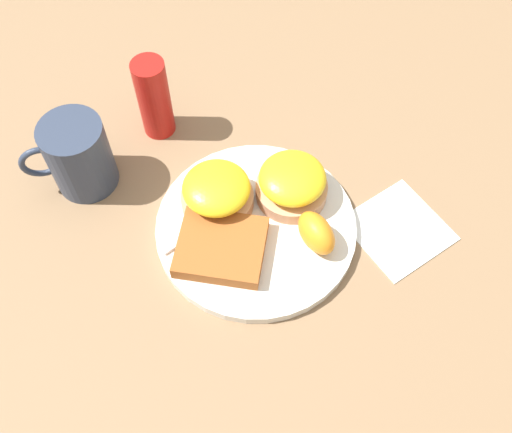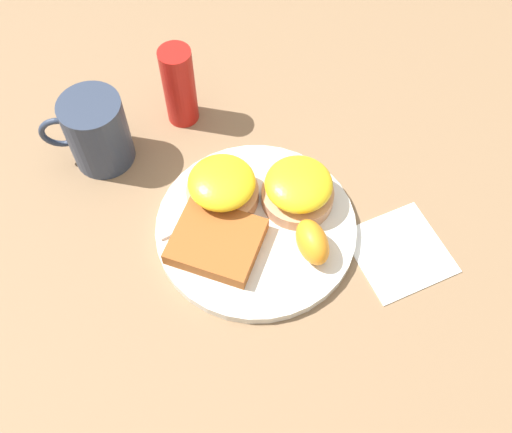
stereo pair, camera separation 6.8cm
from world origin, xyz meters
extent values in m
plane|color=#846647|center=(0.00, 0.00, 0.00)|extent=(1.10, 1.10, 0.00)
cylinder|color=silver|center=(0.00, 0.00, 0.01)|extent=(0.25, 0.25, 0.01)
cylinder|color=tan|center=(-0.06, -0.03, 0.02)|extent=(0.09, 0.09, 0.02)
ellipsoid|color=yellow|center=(-0.06, -0.03, 0.05)|extent=(0.08, 0.08, 0.03)
cylinder|color=tan|center=(0.04, -0.04, 0.02)|extent=(0.09, 0.09, 0.02)
ellipsoid|color=yellow|center=(0.04, -0.04, 0.05)|extent=(0.08, 0.08, 0.03)
cube|color=#9A5222|center=(0.05, 0.02, 0.02)|extent=(0.13, 0.13, 0.02)
ellipsoid|color=orange|center=(-0.06, 0.04, 0.04)|extent=(0.05, 0.07, 0.04)
cube|color=silver|center=(0.07, -0.02, 0.02)|extent=(0.11, 0.05, 0.00)
cube|color=silver|center=(-0.05, -0.06, 0.02)|extent=(0.05, 0.04, 0.00)
cylinder|color=#2D384C|center=(0.19, -0.14, 0.05)|extent=(0.08, 0.08, 0.10)
torus|color=#2D384C|center=(0.24, -0.14, 0.06)|extent=(0.05, 0.01, 0.05)
cube|color=white|center=(-0.17, 0.05, 0.00)|extent=(0.14, 0.14, 0.00)
cylinder|color=#B21914|center=(0.08, -0.20, 0.06)|extent=(0.04, 0.04, 0.12)
camera|label=1|loc=(0.11, 0.36, 0.66)|focal=42.00mm
camera|label=2|loc=(0.05, 0.38, 0.66)|focal=42.00mm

